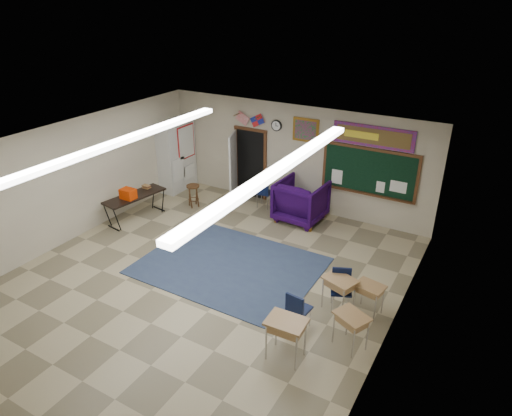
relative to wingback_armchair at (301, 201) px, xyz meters
The scene contains 24 objects.
floor 3.87m from the wingback_armchair, 99.21° to the right, with size 9.00×9.00×0.00m, color tan.
back_wall 1.33m from the wingback_armchair, 130.38° to the left, with size 8.00×0.04×3.00m, color beige.
left_wall 6.04m from the wingback_armchair, 140.67° to the right, with size 0.04×9.00×3.00m, color beige.
right_wall 5.16m from the wingback_armchair, 48.13° to the right, with size 0.04×9.00×3.00m, color beige.
ceiling 4.53m from the wingback_armchair, 99.21° to the right, with size 8.00×9.00×0.04m, color beige.
area_rug 3.06m from the wingback_armchair, 97.89° to the right, with size 4.00×3.00×0.02m, color #2E3E58.
fluorescent_strips 4.50m from the wingback_armchair, 99.21° to the right, with size 3.86×6.00×0.10m, color white, non-canonical shape.
doorway 2.24m from the wingback_armchair, 164.87° to the left, with size 1.10×0.89×2.16m.
chalkboard 1.94m from the wingback_armchair, 23.27° to the left, with size 2.55×0.14×1.30m.
bulletin_board 2.55m from the wingback_armchair, 23.40° to the left, with size 2.10×0.05×0.55m.
framed_art_print 1.92m from the wingback_armchair, 110.95° to the left, with size 0.75×0.05×0.65m.
wall_clock 2.23m from the wingback_armchair, 149.43° to the left, with size 0.32×0.05×0.32m.
wall_flags 2.85m from the wingback_armchair, 161.83° to the left, with size 1.16×0.06×0.70m, color red, non-canonical shape.
storage_cabinet 4.36m from the wingback_armchair, behind, with size 0.59×1.25×2.20m.
wingback_armchair is the anchor object (origin of this frame).
student_chair_reading 1.30m from the wingback_armchair, 169.69° to the left, with size 0.44×0.44×0.88m, color #081132, non-canonical shape.
student_chair_desk_a 4.52m from the wingback_armchair, 65.42° to the right, with size 0.41×0.41×0.83m, color #081132, non-canonical shape.
student_chair_desk_b 3.96m from the wingback_armchair, 53.52° to the right, with size 0.42×0.42×0.85m, color #081132, non-canonical shape.
student_desk_front_left 3.98m from the wingback_armchair, 54.17° to the right, with size 0.73×0.63×0.73m.
student_desk_front_right 4.18m from the wingback_armchair, 46.50° to the right, with size 0.61×0.50×0.65m.
student_desk_back_left 5.33m from the wingback_armchair, 67.77° to the right, with size 0.69×0.53×0.80m.
student_desk_back_right 5.02m from the wingback_armchair, 54.96° to the right, with size 0.71×0.64×0.69m.
folding_table 4.56m from the wingback_armchair, 150.41° to the right, with size 0.85×1.82×0.99m.
wooden_stool 3.19m from the wingback_armchair, 165.63° to the right, with size 0.38×0.38×0.66m.
Camera 1 is at (5.21, -6.64, 5.79)m, focal length 32.00 mm.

